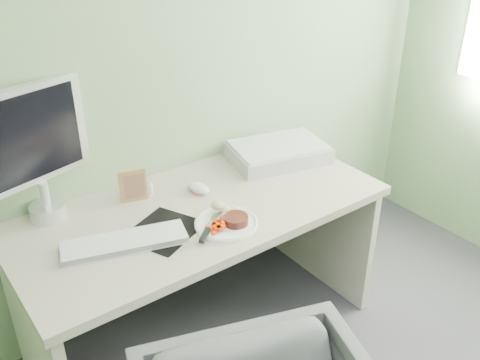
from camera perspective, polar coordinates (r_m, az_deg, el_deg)
wall_back at (r=2.36m, az=-9.93°, el=14.10°), size 3.50×0.00×3.50m
desk at (r=2.40m, az=-4.15°, el=-6.54°), size 1.60×0.75×0.73m
plate at (r=2.17m, az=-1.47°, el=-4.69°), size 0.26×0.26×0.01m
steak at (r=2.15m, az=-0.46°, el=-4.26°), size 0.13×0.13×0.03m
potato_pile at (r=2.20m, az=-1.47°, el=-3.02°), size 0.12×0.11×0.06m
carrot_heap at (r=2.11m, az=-2.52°, el=-4.78°), size 0.08×0.07×0.04m
steak_knife at (r=2.10m, az=-3.48°, el=-5.33°), size 0.20×0.17×0.02m
mousepad at (r=2.15m, az=-8.13°, el=-5.35°), size 0.35×0.33×0.00m
keyboard at (r=2.09m, az=-12.20°, el=-6.44°), size 0.49×0.27×0.02m
computer_mouse at (r=2.39m, az=-4.46°, el=-0.87°), size 0.09×0.13×0.04m
photo_frame at (r=2.34m, az=-11.34°, el=-0.60°), size 0.12×0.04×0.15m
eyedrop_bottle at (r=2.40m, az=-9.55°, el=-0.88°), size 0.02×0.02×0.07m
scanner at (r=2.68m, az=4.09°, el=2.91°), size 0.53×0.41×0.07m
monitor at (r=2.23m, az=-21.14°, el=3.34°), size 0.46×0.18×0.56m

